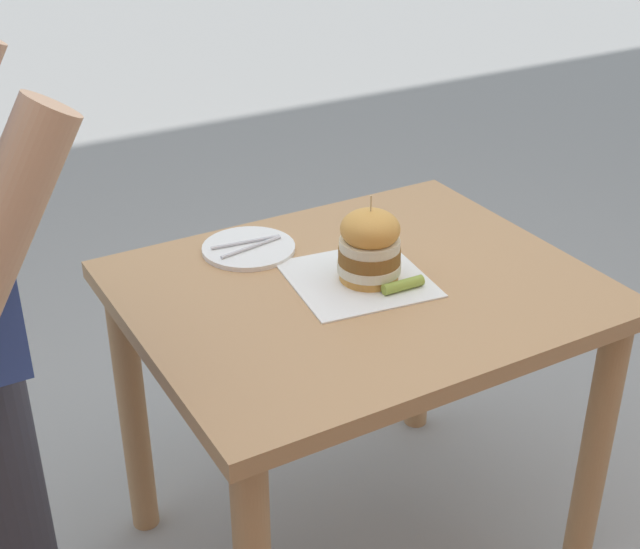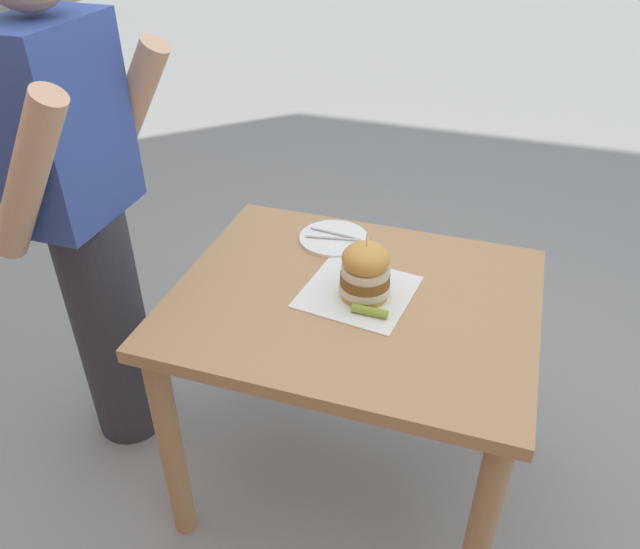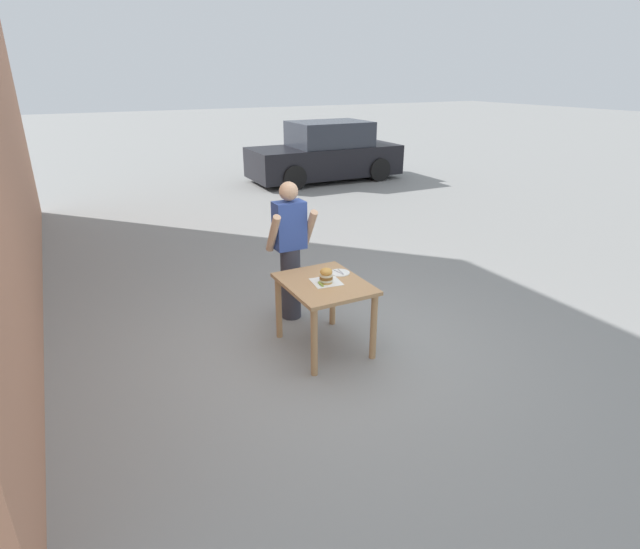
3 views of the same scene
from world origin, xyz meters
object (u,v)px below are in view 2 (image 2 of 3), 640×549
(sandwich, at_px, (365,271))
(pickle_spear, at_px, (370,311))
(patio_table, at_px, (353,334))
(side_plate_with_forks, at_px, (334,238))
(diner_across_table, at_px, (85,218))

(sandwich, bearing_deg, pickle_spear, -156.12)
(pickle_spear, bearing_deg, patio_table, 40.01)
(sandwich, xyz_separation_m, pickle_spear, (-0.08, -0.04, -0.07))
(side_plate_with_forks, height_order, diner_across_table, diner_across_table)
(side_plate_with_forks, bearing_deg, patio_table, -152.15)
(patio_table, xyz_separation_m, diner_across_table, (-0.01, 0.84, 0.25))
(pickle_spear, height_order, diner_across_table, diner_across_table)
(pickle_spear, bearing_deg, sandwich, 23.88)
(patio_table, xyz_separation_m, sandwich, (0.01, -0.03, 0.22))
(side_plate_with_forks, relative_size, diner_across_table, 0.13)
(diner_across_table, bearing_deg, pickle_spear, -94.07)
(diner_across_table, bearing_deg, side_plate_with_forks, -68.40)
(patio_table, relative_size, sandwich, 5.05)
(sandwich, height_order, diner_across_table, diner_across_table)
(patio_table, bearing_deg, side_plate_with_forks, 27.85)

